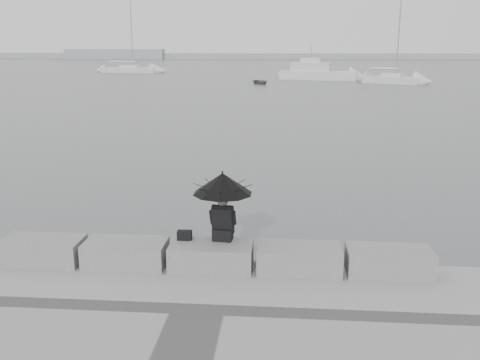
# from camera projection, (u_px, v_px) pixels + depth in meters

# --- Properties ---
(ground) EXTENTS (360.00, 360.00, 0.00)m
(ground) POSITION_uv_depth(u_px,v_px,m) (215.00, 282.00, 11.01)
(ground) COLOR #4C4F52
(ground) RESTS_ON ground
(stone_block_far_left) EXTENTS (1.60, 0.80, 0.50)m
(stone_block_far_left) POSITION_uv_depth(u_px,v_px,m) (42.00, 251.00, 10.66)
(stone_block_far_left) COLOR slate
(stone_block_far_left) RESTS_ON promenade
(stone_block_left) EXTENTS (1.60, 0.80, 0.50)m
(stone_block_left) POSITION_uv_depth(u_px,v_px,m) (126.00, 253.00, 10.52)
(stone_block_left) COLOR slate
(stone_block_left) RESTS_ON promenade
(stone_block_centre) EXTENTS (1.60, 0.80, 0.50)m
(stone_block_centre) POSITION_uv_depth(u_px,v_px,m) (211.00, 256.00, 10.39)
(stone_block_centre) COLOR slate
(stone_block_centre) RESTS_ON promenade
(stone_block_right) EXTENTS (1.60, 0.80, 0.50)m
(stone_block_right) POSITION_uv_depth(u_px,v_px,m) (299.00, 259.00, 10.25)
(stone_block_right) COLOR slate
(stone_block_right) RESTS_ON promenade
(stone_block_far_right) EXTENTS (1.60, 0.80, 0.50)m
(stone_block_far_right) POSITION_uv_depth(u_px,v_px,m) (389.00, 262.00, 10.12)
(stone_block_far_right) COLOR slate
(stone_block_far_right) RESTS_ON promenade
(seated_person) EXTENTS (1.17, 1.17, 1.39)m
(seated_person) POSITION_uv_depth(u_px,v_px,m) (223.00, 191.00, 10.33)
(seated_person) COLOR black
(seated_person) RESTS_ON stone_block_centre
(bag) EXTENTS (0.28, 0.16, 0.18)m
(bag) POSITION_uv_depth(u_px,v_px,m) (185.00, 235.00, 10.54)
(bag) COLOR black
(bag) RESTS_ON stone_block_centre
(distant_landmass) EXTENTS (180.00, 8.00, 2.80)m
(distant_landmass) POSITION_uv_depth(u_px,v_px,m) (253.00, 56.00, 160.54)
(distant_landmass) COLOR #96989B
(distant_landmass) RESTS_ON ground
(sailboat_left) EXTENTS (9.30, 3.66, 12.90)m
(sailboat_left) POSITION_uv_depth(u_px,v_px,m) (130.00, 69.00, 87.43)
(sailboat_left) COLOR silver
(sailboat_left) RESTS_ON ground
(sailboat_right) EXTENTS (6.98, 5.25, 12.90)m
(sailboat_right) POSITION_uv_depth(u_px,v_px,m) (392.00, 79.00, 64.14)
(sailboat_right) COLOR silver
(sailboat_right) RESTS_ON ground
(motor_cruiser) EXTENTS (10.53, 4.87, 4.50)m
(motor_cruiser) POSITION_uv_depth(u_px,v_px,m) (318.00, 73.00, 70.51)
(motor_cruiser) COLOR silver
(motor_cruiser) RESTS_ON ground
(dinghy) EXTENTS (3.34, 2.62, 0.52)m
(dinghy) POSITION_uv_depth(u_px,v_px,m) (260.00, 82.00, 63.50)
(dinghy) COLOR gray
(dinghy) RESTS_ON ground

